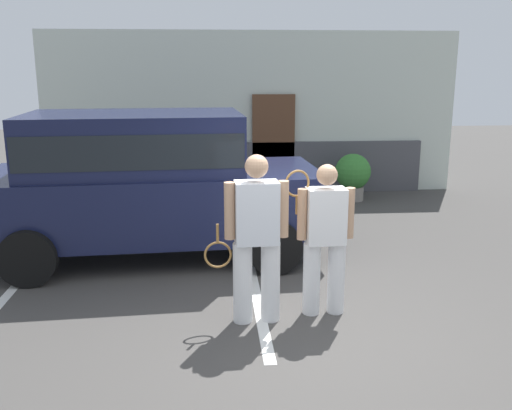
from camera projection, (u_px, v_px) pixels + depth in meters
The scene contains 8 objects.
ground_plane at pixel (299, 329), 5.90m from camera, with size 40.00×40.00×0.00m, color #423F3D.
parking_stripe_0 at pixel (16, 285), 7.09m from camera, with size 0.12×4.40×0.01m, color silver.
parking_stripe_1 at pixel (253, 278), 7.32m from camera, with size 0.12×4.40×0.01m, color silver.
house_frontage at pixel (252, 118), 12.05m from camera, with size 8.71×0.40×3.39m.
parked_suv at pixel (147, 178), 7.94m from camera, with size 4.71×2.38×2.05m.
tennis_player_man at pixel (256, 237), 5.90m from camera, with size 0.92×0.30×1.80m.
tennis_player_woman at pixel (325, 237), 6.10m from camera, with size 0.76×0.27×1.67m.
potted_plant_by_porch at pixel (353, 175), 11.49m from camera, with size 0.72×0.72×0.95m.
Camera 1 is at (-0.88, -5.37, 2.67)m, focal length 39.77 mm.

